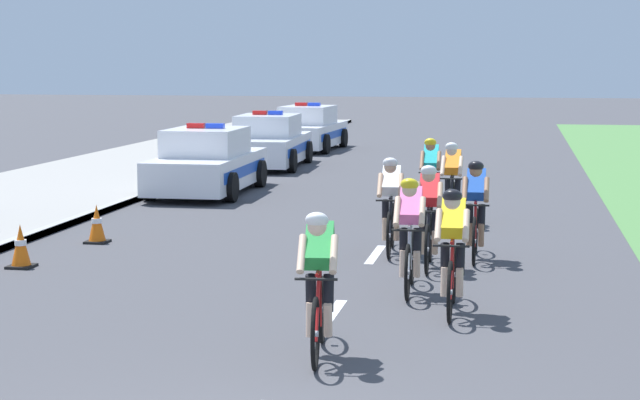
# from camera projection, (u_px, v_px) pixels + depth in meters

# --- Properties ---
(sidewalk_slab) EXTENTS (5.14, 60.00, 0.12)m
(sidewalk_slab) POSITION_uv_depth(u_px,v_px,m) (16.00, 199.00, 22.46)
(sidewalk_slab) COLOR gray
(sidewalk_slab) RESTS_ON ground
(kerb_edge) EXTENTS (0.16, 60.00, 0.13)m
(kerb_edge) POSITION_uv_depth(u_px,v_px,m) (127.00, 201.00, 22.01)
(kerb_edge) COLOR #9E9E99
(kerb_edge) RESTS_ON ground
(lane_markings_centre) EXTENTS (0.14, 21.60, 0.01)m
(lane_markings_centre) POSITION_uv_depth(u_px,v_px,m) (356.00, 281.00, 14.40)
(lane_markings_centre) COLOR white
(lane_markings_centre) RESTS_ON ground
(cyclist_lead) EXTENTS (0.45, 1.72, 1.56)m
(cyclist_lead) POSITION_uv_depth(u_px,v_px,m) (319.00, 281.00, 10.63)
(cyclist_lead) COLOR black
(cyclist_lead) RESTS_ON ground
(cyclist_second) EXTENTS (0.42, 1.72, 1.56)m
(cyclist_second) POSITION_uv_depth(u_px,v_px,m) (452.00, 248.00, 12.45)
(cyclist_second) COLOR black
(cyclist_second) RESTS_ON ground
(cyclist_third) EXTENTS (0.43, 1.72, 1.56)m
(cyclist_third) POSITION_uv_depth(u_px,v_px,m) (410.00, 233.00, 13.57)
(cyclist_third) COLOR black
(cyclist_third) RESTS_ON ground
(cyclist_fourth) EXTENTS (0.42, 1.72, 1.56)m
(cyclist_fourth) POSITION_uv_depth(u_px,v_px,m) (429.00, 214.00, 15.19)
(cyclist_fourth) COLOR black
(cyclist_fourth) RESTS_ON ground
(cyclist_fifth) EXTENTS (0.42, 1.72, 1.56)m
(cyclist_fifth) POSITION_uv_depth(u_px,v_px,m) (476.00, 208.00, 15.84)
(cyclist_fifth) COLOR black
(cyclist_fifth) RESTS_ON ground
(cyclist_sixth) EXTENTS (0.43, 1.72, 1.56)m
(cyclist_sixth) POSITION_uv_depth(u_px,v_px,m) (391.00, 203.00, 16.36)
(cyclist_sixth) COLOR black
(cyclist_sixth) RESTS_ON ground
(cyclist_seventh) EXTENTS (0.42, 1.72, 1.56)m
(cyclist_seventh) POSITION_uv_depth(u_px,v_px,m) (452.00, 182.00, 19.30)
(cyclist_seventh) COLOR black
(cyclist_seventh) RESTS_ON ground
(cyclist_eighth) EXTENTS (0.42, 1.72, 1.56)m
(cyclist_eighth) POSITION_uv_depth(u_px,v_px,m) (431.00, 175.00, 20.32)
(cyclist_eighth) COLOR black
(cyclist_eighth) RESTS_ON ground
(police_car_nearest) EXTENTS (2.04, 4.42, 1.59)m
(police_car_nearest) POSITION_uv_depth(u_px,v_px,m) (207.00, 164.00, 23.76)
(police_car_nearest) COLOR white
(police_car_nearest) RESTS_ON ground
(police_car_second) EXTENTS (2.12, 4.46, 1.59)m
(police_car_second) POSITION_uv_depth(u_px,v_px,m) (269.00, 143.00, 29.61)
(police_car_second) COLOR silver
(police_car_second) RESTS_ON ground
(police_car_third) EXTENTS (2.17, 4.48, 1.59)m
(police_car_third) POSITION_uv_depth(u_px,v_px,m) (308.00, 130.00, 35.26)
(police_car_third) COLOR white
(police_car_third) RESTS_ON ground
(traffic_cone_near) EXTENTS (0.36, 0.36, 0.64)m
(traffic_cone_near) POSITION_uv_depth(u_px,v_px,m) (97.00, 224.00, 17.36)
(traffic_cone_near) COLOR black
(traffic_cone_near) RESTS_ON ground
(traffic_cone_mid) EXTENTS (0.36, 0.36, 0.64)m
(traffic_cone_mid) POSITION_uv_depth(u_px,v_px,m) (21.00, 247.00, 15.28)
(traffic_cone_mid) COLOR black
(traffic_cone_mid) RESTS_ON ground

